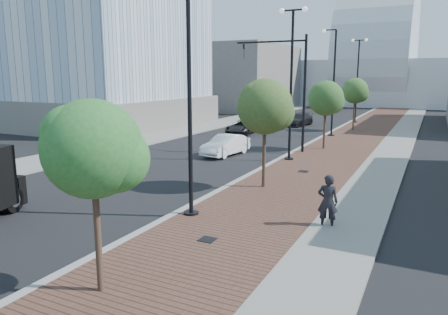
% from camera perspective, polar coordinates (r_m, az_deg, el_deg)
% --- Properties ---
extents(sidewalk, '(7.00, 140.00, 0.12)m').
position_cam_1_polar(sidewalk, '(43.83, 19.67, 3.48)').
color(sidewalk, '#4C2D23').
rests_on(sidewalk, ground).
extents(concrete_strip, '(2.40, 140.00, 0.13)m').
position_cam_1_polar(concrete_strip, '(43.60, 23.19, 3.20)').
color(concrete_strip, slate).
rests_on(concrete_strip, ground).
extents(curb, '(0.30, 140.00, 0.14)m').
position_cam_1_polar(curb, '(44.38, 15.18, 3.83)').
color(curb, gray).
rests_on(curb, ground).
extents(west_sidewalk, '(4.00, 140.00, 0.12)m').
position_cam_1_polar(west_sidewalk, '(48.60, -0.05, 4.80)').
color(west_sidewalk, slate).
rests_on(west_sidewalk, ground).
extents(white_sedan, '(1.94, 4.34, 1.38)m').
position_cam_1_polar(white_sedan, '(28.52, 0.23, 1.68)').
color(white_sedan, white).
rests_on(white_sedan, ground).
extents(dark_car_mid, '(2.35, 4.60, 1.24)m').
position_cam_1_polar(dark_car_mid, '(39.05, 2.43, 4.09)').
color(dark_car_mid, black).
rests_on(dark_car_mid, ground).
extents(dark_car_far, '(2.53, 4.79, 1.32)m').
position_cam_1_polar(dark_car_far, '(46.33, 10.03, 5.07)').
color(dark_car_far, black).
rests_on(dark_car_far, ground).
extents(pedestrian, '(0.78, 0.57, 1.95)m').
position_cam_1_polar(pedestrian, '(15.27, 13.84, -5.80)').
color(pedestrian, black).
rests_on(pedestrian, ground).
extents(streetlight_1, '(1.44, 0.56, 9.21)m').
position_cam_1_polar(streetlight_1, '(15.53, -5.03, 7.40)').
color(streetlight_1, black).
rests_on(streetlight_1, ground).
extents(streetlight_2, '(1.72, 0.56, 9.28)m').
position_cam_1_polar(streetlight_2, '(26.46, 9.05, 9.81)').
color(streetlight_2, black).
rests_on(streetlight_2, ground).
extents(streetlight_3, '(1.44, 0.56, 9.21)m').
position_cam_1_polar(streetlight_3, '(38.10, 14.40, 9.21)').
color(streetlight_3, black).
rests_on(streetlight_3, ground).
extents(streetlight_4, '(1.72, 0.56, 9.28)m').
position_cam_1_polar(streetlight_4, '(49.87, 17.55, 9.93)').
color(streetlight_4, black).
rests_on(streetlight_4, ground).
extents(traffic_mast, '(5.09, 0.20, 8.00)m').
position_cam_1_polar(traffic_mast, '(29.59, 9.16, 10.23)').
color(traffic_mast, black).
rests_on(traffic_mast, ground).
extents(tree_0, '(2.38, 2.32, 4.81)m').
position_cam_1_polar(tree_0, '(10.17, -17.04, 1.04)').
color(tree_0, '#382619').
rests_on(tree_0, ground).
extents(tree_1, '(2.59, 2.57, 5.19)m').
position_cam_1_polar(tree_1, '(19.57, 5.69, 6.81)').
color(tree_1, '#382619').
rests_on(tree_1, ground).
extents(tree_2, '(2.53, 2.50, 4.99)m').
position_cam_1_polar(tree_2, '(31.07, 13.68, 7.76)').
color(tree_2, '#382619').
rests_on(tree_2, ground).
extents(tree_3, '(2.49, 2.46, 5.12)m').
position_cam_1_polar(tree_3, '(42.84, 17.36, 8.59)').
color(tree_3, '#382619').
rests_on(tree_3, ground).
extents(tower_podium, '(19.00, 19.00, 3.00)m').
position_cam_1_polar(tower_podium, '(48.13, -16.32, 6.02)').
color(tower_podium, slate).
rests_on(tower_podium, ground).
extents(convention_center, '(50.00, 30.00, 50.00)m').
position_cam_1_polar(convention_center, '(88.86, 20.02, 10.79)').
color(convention_center, '#B2B7BD').
rests_on(convention_center, ground).
extents(commercial_block_nw, '(14.00, 20.00, 10.00)m').
position_cam_1_polar(commercial_block_nw, '(69.38, 2.20, 10.73)').
color(commercial_block_nw, slate).
rests_on(commercial_block_nw, ground).
extents(utility_cover_1, '(0.50, 0.50, 0.02)m').
position_cam_1_polar(utility_cover_1, '(13.82, -2.25, -11.00)').
color(utility_cover_1, black).
rests_on(utility_cover_1, sidewalk).
extents(utility_cover_2, '(0.50, 0.50, 0.02)m').
position_cam_1_polar(utility_cover_2, '(23.64, 10.67, -1.84)').
color(utility_cover_2, black).
rests_on(utility_cover_2, sidewalk).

